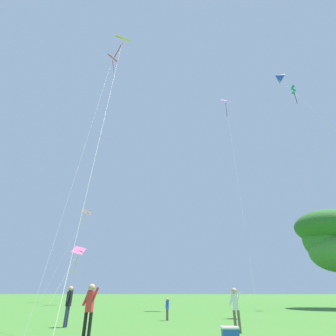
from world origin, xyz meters
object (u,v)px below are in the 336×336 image
at_px(person_near_tree, 69,302).
at_px(person_with_spool, 90,306).
at_px(kite_black_large, 85,216).
at_px(picnic_cooler, 230,334).
at_px(kite_pink_low, 77,256).
at_px(kite_yellow_diamond, 121,45).
at_px(kite_red_high, 111,65).
at_px(person_in_blue_jacket, 236,305).
at_px(kite_purple_streamer, 226,108).
at_px(kite_blue_delta, 279,77).
at_px(kite_teal_box, 294,91).
at_px(person_child_small, 167,307).
at_px(tree_right_cluster, 330,239).

bearing_deg(person_near_tree, person_with_spool, -59.55).
xyz_separation_m(kite_black_large, picnic_cooler, (19.24, -35.87, -14.28)).
relative_size(kite_pink_low, picnic_cooler, 17.65).
relative_size(person_near_tree, picnic_cooler, 3.00).
bearing_deg(person_with_spool, kite_yellow_diamond, 108.33).
height_order(kite_red_high, person_in_blue_jacket, kite_red_high).
bearing_deg(kite_purple_streamer, kite_blue_delta, -52.87).
bearing_deg(kite_teal_box, kite_purple_streamer, -170.98).
relative_size(kite_red_high, person_with_spool, 15.71).
xyz_separation_m(kite_black_large, person_in_blue_jacket, (19.92, -33.93, -13.48)).
relative_size(kite_purple_streamer, kite_teal_box, 0.90).
height_order(kite_teal_box, person_child_small, kite_teal_box).
bearing_deg(kite_red_high, kite_pink_low, 112.83).
relative_size(kite_yellow_diamond, person_in_blue_jacket, 10.78).
xyz_separation_m(kite_pink_low, person_in_blue_jacket, (16.40, -24.06, -4.98)).
bearing_deg(kite_yellow_diamond, tree_right_cluster, 40.80).
distance_m(kite_blue_delta, kite_purple_streamer, 7.65).
xyz_separation_m(kite_teal_box, tree_right_cluster, (-0.09, 1.12, -20.83)).
xyz_separation_m(kite_teal_box, person_in_blue_jacket, (-14.97, -16.02, -26.73)).
xyz_separation_m(kite_blue_delta, kite_teal_box, (5.93, 7.72, 5.04)).
bearing_deg(picnic_cooler, person_child_small, 109.28).
bearing_deg(person_child_small, kite_yellow_diamond, -116.37).
bearing_deg(kite_black_large, person_child_small, -59.83).
relative_size(kite_pink_low, person_child_small, 8.87).
bearing_deg(person_child_small, kite_teal_box, 31.31).
bearing_deg(person_with_spool, person_near_tree, 120.45).
distance_m(person_with_spool, person_near_tree, 4.51).
distance_m(kite_yellow_diamond, person_near_tree, 15.76).
distance_m(person_near_tree, person_child_small, 5.88).
distance_m(kite_teal_box, person_near_tree, 37.97).
distance_m(kite_black_large, person_child_small, 36.16).
xyz_separation_m(person_in_blue_jacket, tree_right_cluster, (14.87, 17.14, 5.90)).
bearing_deg(picnic_cooler, tree_right_cluster, 50.81).
bearing_deg(kite_yellow_diamond, person_in_blue_jacket, 8.78).
xyz_separation_m(kite_pink_low, person_near_tree, (8.48, -22.41, -4.92)).
bearing_deg(person_in_blue_jacket, picnic_cooler, -109.26).
xyz_separation_m(kite_red_high, person_in_blue_jacket, (9.96, -8.75, -24.84)).
height_order(kite_teal_box, kite_pink_low, kite_teal_box).
distance_m(kite_pink_low, kite_red_high, 25.89).
xyz_separation_m(tree_right_cluster, picnic_cooler, (-15.55, -19.08, -6.69)).
bearing_deg(person_child_small, picnic_cooler, -70.72).
relative_size(kite_pink_low, kite_red_high, 0.37).
relative_size(kite_yellow_diamond, tree_right_cluster, 1.80).
bearing_deg(person_with_spool, person_child_small, 70.84).
xyz_separation_m(kite_yellow_diamond, person_in_blue_jacket, (6.07, 0.94, -15.50)).
relative_size(kite_red_high, person_in_blue_jacket, 16.72).
xyz_separation_m(kite_yellow_diamond, kite_red_high, (-3.90, 9.69, 9.34)).
bearing_deg(kite_teal_box, kite_pink_low, 165.63).
bearing_deg(kite_pink_low, tree_right_cluster, -12.47).
relative_size(kite_purple_streamer, person_with_spool, 14.39).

